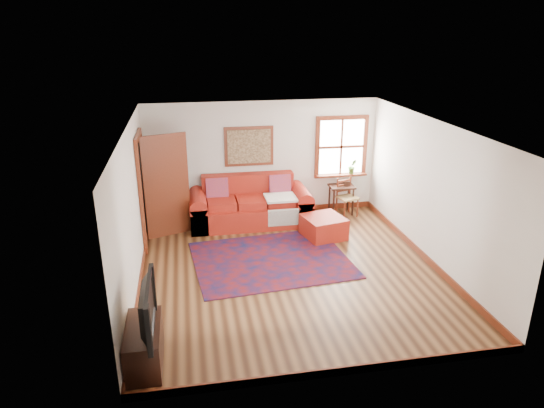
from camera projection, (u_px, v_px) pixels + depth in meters
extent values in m
plane|color=#3C2010|center=(289.00, 270.00, 8.36)|extent=(5.50, 5.50, 0.00)
cube|color=silver|center=(263.00, 159.00, 10.46)|extent=(5.00, 0.04, 2.50)
cube|color=silver|center=(342.00, 285.00, 5.39)|extent=(5.00, 0.04, 2.50)
cube|color=silver|center=(132.00, 212.00, 7.51)|extent=(0.04, 5.50, 2.50)
cube|color=silver|center=(431.00, 193.00, 8.34)|extent=(0.04, 5.50, 2.50)
cube|color=white|center=(291.00, 126.00, 7.49)|extent=(5.00, 5.50, 0.04)
cube|color=maroon|center=(263.00, 211.00, 10.86)|extent=(5.00, 0.03, 0.12)
cube|color=maroon|center=(140.00, 279.00, 7.92)|extent=(0.03, 5.50, 0.12)
cube|color=maroon|center=(423.00, 255.00, 8.75)|extent=(0.03, 5.50, 0.12)
cube|color=white|center=(341.00, 147.00, 10.67)|extent=(1.00, 0.02, 1.20)
cube|color=maroon|center=(343.00, 118.00, 10.43)|extent=(1.18, 0.06, 0.09)
cube|color=maroon|center=(340.00, 175.00, 10.88)|extent=(1.18, 0.06, 0.09)
cube|color=maroon|center=(317.00, 148.00, 10.57)|extent=(0.09, 0.06, 1.20)
cube|color=maroon|center=(365.00, 146.00, 10.75)|extent=(0.09, 0.06, 1.20)
cube|color=maroon|center=(341.00, 147.00, 10.66)|extent=(1.00, 0.04, 0.05)
cube|color=maroon|center=(341.00, 175.00, 10.81)|extent=(1.15, 0.20, 0.04)
imported|color=#366021|center=(352.00, 166.00, 10.77)|extent=(0.18, 0.15, 0.33)
cube|color=black|center=(142.00, 192.00, 9.06)|extent=(0.02, 0.90, 2.05)
cube|color=maroon|center=(141.00, 201.00, 8.61)|extent=(0.06, 0.09, 2.05)
cube|color=maroon|center=(145.00, 184.00, 9.53)|extent=(0.06, 0.09, 2.05)
cube|color=maroon|center=(138.00, 136.00, 8.70)|extent=(0.06, 1.08, 0.09)
cube|color=maroon|center=(167.00, 186.00, 9.41)|extent=(0.86, 0.35, 2.05)
cube|color=silver|center=(166.00, 181.00, 9.38)|extent=(0.56, 0.22, 1.33)
cube|color=maroon|center=(249.00, 146.00, 10.29)|extent=(1.05, 0.04, 0.85)
cube|color=tan|center=(249.00, 147.00, 10.26)|extent=(0.92, 0.03, 0.72)
cube|color=#600D0F|center=(271.00, 260.00, 8.70)|extent=(2.89, 2.40, 0.02)
cube|color=#A42115|center=(251.00, 214.00, 10.25)|extent=(2.53, 1.04, 0.44)
cube|color=#A42115|center=(248.00, 186.00, 10.43)|extent=(1.97, 0.29, 0.55)
cube|color=#A42115|center=(199.00, 215.00, 10.05)|extent=(0.35, 1.04, 0.55)
cube|color=#A42115|center=(301.00, 208.00, 10.41)|extent=(0.35, 1.04, 0.55)
cube|color=#D5451E|center=(217.00, 189.00, 10.14)|extent=(0.46, 0.23, 0.48)
cube|color=#D5451E|center=(280.00, 185.00, 10.36)|extent=(0.46, 0.23, 0.48)
cube|color=silver|center=(281.00, 198.00, 10.03)|extent=(0.64, 0.57, 0.04)
cube|color=#A42115|center=(323.00, 227.00, 9.59)|extent=(0.89, 0.89, 0.42)
cube|color=black|center=(342.00, 187.00, 10.66)|extent=(0.54, 0.41, 0.04)
cylinder|color=black|center=(334.00, 204.00, 10.58)|extent=(0.04, 0.04, 0.61)
cylinder|color=black|center=(353.00, 202.00, 10.66)|extent=(0.04, 0.04, 0.61)
cylinder|color=black|center=(329.00, 199.00, 10.88)|extent=(0.04, 0.04, 0.61)
cylinder|color=black|center=(348.00, 197.00, 10.96)|extent=(0.04, 0.04, 0.61)
cube|color=tan|center=(347.00, 198.00, 10.59)|extent=(0.48, 0.47, 0.04)
cylinder|color=maroon|center=(344.00, 211.00, 10.46)|extent=(0.04, 0.04, 0.41)
cylinder|color=maroon|center=(357.00, 208.00, 10.60)|extent=(0.04, 0.04, 0.41)
cylinder|color=maroon|center=(337.00, 197.00, 10.65)|extent=(0.04, 0.04, 0.85)
cylinder|color=maroon|center=(350.00, 194.00, 10.79)|extent=(0.04, 0.04, 0.85)
cube|color=maroon|center=(344.00, 185.00, 10.64)|extent=(0.33, 0.12, 0.26)
cube|color=black|center=(144.00, 345.00, 5.97)|extent=(0.42, 0.94, 0.52)
imported|color=black|center=(141.00, 308.00, 5.71)|extent=(0.14, 1.08, 0.62)
cylinder|color=silver|center=(148.00, 302.00, 6.25)|extent=(0.12, 0.12, 0.18)
cylinder|color=#FFA53F|center=(148.00, 304.00, 6.26)|extent=(0.07, 0.07, 0.12)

